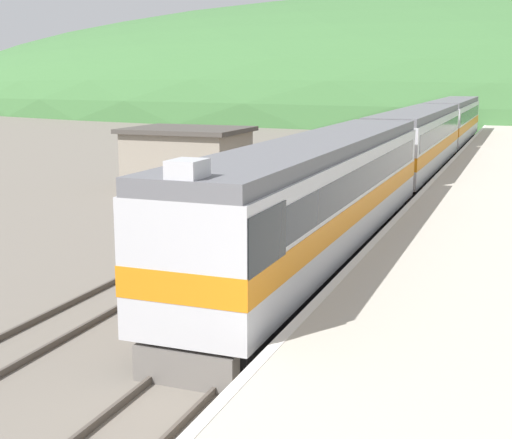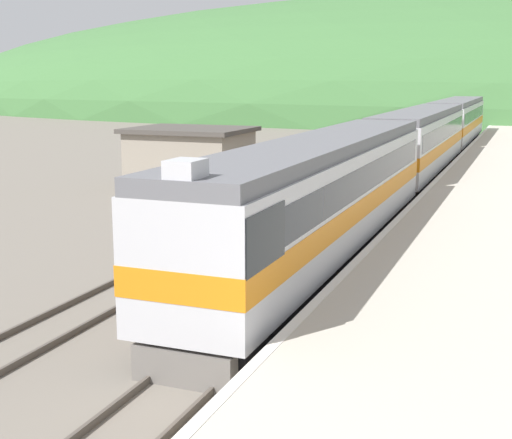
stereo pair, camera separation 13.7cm
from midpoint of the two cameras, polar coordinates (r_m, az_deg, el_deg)
name	(u,v)px [view 1 (the left image)]	position (r m, az deg, el deg)	size (l,w,h in m)	color
track_main	(458,142)	(70.11, 15.80, 6.00)	(1.52, 180.00, 0.16)	#4C443D
track_siding	(410,140)	(70.66, 12.14, 6.21)	(1.52, 180.00, 0.16)	#4C443D
platform	(504,163)	(49.92, 19.14, 4.26)	(6.18, 140.00, 1.02)	#BCB5A5
distant_hills	(493,112)	(133.44, 18.38, 8.18)	(236.38, 106.37, 40.92)	#3D6B38
station_shed	(188,158)	(39.48, -5.60, 4.89)	(6.40, 5.15, 3.41)	gray
express_train_lead_car	(320,198)	(23.14, 4.98, 1.75)	(2.89, 20.55, 4.58)	black
carriage_second	(417,142)	(43.81, 12.71, 6.05)	(2.88, 19.71, 4.22)	black
carriage_third	(453,122)	(64.20, 15.42, 7.54)	(2.88, 19.71, 4.22)	black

